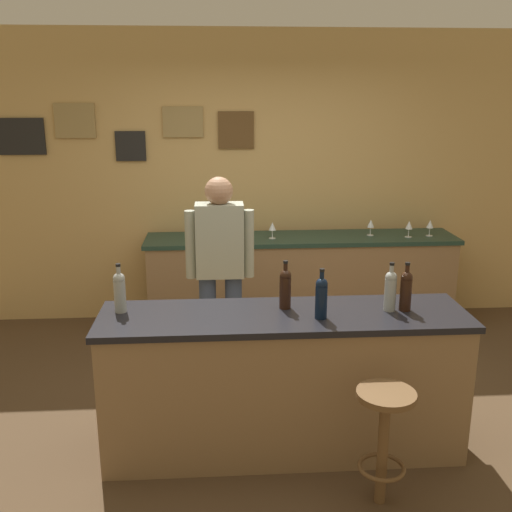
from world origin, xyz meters
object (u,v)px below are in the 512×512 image
(bartender, at_px, (220,266))
(wine_bottle_d, at_px, (390,289))
(wine_bottle_a, at_px, (120,291))
(wine_bottle_e, at_px, (406,289))
(wine_bottle_c, at_px, (321,296))
(wine_glass_a, at_px, (272,227))
(wine_bottle_b, at_px, (285,287))
(wine_glass_d, at_px, (430,225))
(wine_glass_c, at_px, (409,226))
(bar_stool, at_px, (384,429))
(wine_glass_b, at_px, (371,224))

(bartender, bearing_deg, wine_bottle_d, -43.48)
(wine_bottle_a, bearing_deg, wine_bottle_e, -2.91)
(wine_bottle_c, xyz_separation_m, wine_glass_a, (-0.09, 2.09, -0.05))
(wine_bottle_b, height_order, wine_glass_d, wine_bottle_b)
(wine_bottle_a, relative_size, wine_glass_c, 1.97)
(wine_bottle_b, distance_m, wine_glass_c, 2.33)
(wine_bottle_a, height_order, wine_glass_d, wine_bottle_a)
(wine_bottle_a, bearing_deg, wine_bottle_c, -8.77)
(wine_bottle_c, relative_size, wine_glass_c, 1.97)
(bar_stool, xyz_separation_m, wine_bottle_d, (0.17, 0.58, 0.60))
(wine_bottle_d, xyz_separation_m, wine_glass_d, (0.96, 1.99, -0.05))
(wine_bottle_e, xyz_separation_m, wine_glass_c, (0.66, 1.96, -0.05))
(wine_bottle_b, distance_m, wine_bottle_e, 0.74)
(wine_bottle_c, height_order, wine_glass_d, wine_bottle_c)
(wine_bottle_b, relative_size, wine_bottle_d, 1.00)
(wine_bottle_d, bearing_deg, wine_glass_c, 68.94)
(wine_bottle_e, distance_m, wine_glass_c, 2.06)
(wine_bottle_d, height_order, wine_glass_b, wine_bottle_d)
(wine_glass_b, bearing_deg, wine_bottle_c, -111.70)
(wine_bottle_a, xyz_separation_m, wine_glass_a, (1.11, 1.90, -0.05))
(wine_glass_c, bearing_deg, wine_bottle_b, -126.59)
(wine_bottle_c, bearing_deg, bartender, 118.59)
(bar_stool, xyz_separation_m, wine_glass_c, (0.92, 2.53, 0.55))
(wine_bottle_b, xyz_separation_m, wine_bottle_e, (0.73, -0.09, 0.00))
(bar_stool, bearing_deg, bartender, 119.06)
(wine_bottle_b, bearing_deg, wine_bottle_a, 179.90)
(wine_bottle_a, distance_m, wine_bottle_e, 1.74)
(bartender, height_order, wine_glass_a, bartender)
(wine_bottle_b, distance_m, wine_bottle_d, 0.64)
(wine_bottle_a, height_order, wine_glass_b, wine_bottle_a)
(wine_bottle_b, bearing_deg, wine_glass_d, 49.92)
(wine_bottle_c, distance_m, wine_glass_b, 2.31)
(wine_bottle_c, distance_m, wine_glass_c, 2.38)
(bartender, height_order, wine_bottle_a, bartender)
(bartender, relative_size, wine_glass_b, 10.45)
(wine_glass_a, bearing_deg, wine_bottle_d, -74.94)
(wine_bottle_a, distance_m, wine_bottle_c, 1.22)
(bar_stool, distance_m, wine_bottle_e, 0.87)
(wine_glass_a, distance_m, wine_glass_c, 1.29)
(wine_bottle_d, distance_m, wine_glass_c, 2.09)
(wine_bottle_a, distance_m, wine_glass_b, 2.84)
(bartender, height_order, wine_glass_b, bartender)
(wine_bottle_e, bearing_deg, bar_stool, -114.57)
(wine_bottle_d, height_order, wine_bottle_e, same)
(wine_bottle_b, height_order, wine_bottle_d, same)
(wine_bottle_a, xyz_separation_m, wine_glass_b, (2.05, 1.96, -0.05))
(wine_bottle_a, height_order, wine_bottle_c, same)
(bartender, height_order, wine_glass_d, bartender)
(bartender, height_order, wine_bottle_e, bartender)
(bartender, xyz_separation_m, wine_bottle_d, (1.03, -0.98, 0.12))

